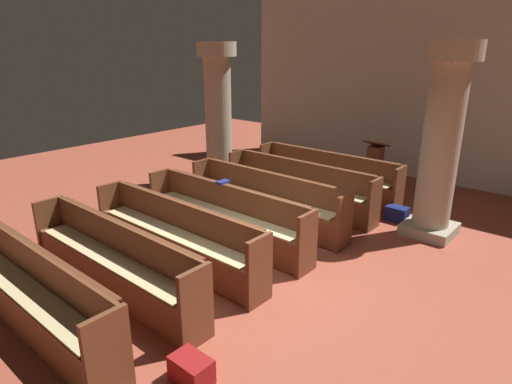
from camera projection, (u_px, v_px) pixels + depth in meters
ground_plane at (259, 274)px, 6.02m from camera, size 19.20×19.20×0.00m
back_wall at (435, 82)px, 9.67m from camera, size 10.00×0.16×4.50m
pew_row_0 at (326, 173)px, 9.06m from camera, size 3.25×0.46×0.90m
pew_row_1 at (298, 184)px, 8.34m from camera, size 3.25×0.46×0.90m
pew_row_2 at (265, 197)px, 7.61m from camera, size 3.25×0.47×0.90m
pew_row_3 at (224, 213)px, 6.89m from camera, size 3.25×0.46×0.90m
pew_row_4 at (175, 233)px, 6.17m from camera, size 3.25×0.46×0.90m
pew_row_5 at (112, 258)px, 5.44m from camera, size 3.25×0.47×0.90m
pew_row_6 at (30, 290)px, 4.72m from camera, size 3.25×0.46×0.90m
pillar_aisle_side at (442, 139)px, 6.81m from camera, size 0.85×0.85×3.10m
pillar_far_side at (218, 112)px, 9.58m from camera, size 0.85×0.85×3.10m
lectern at (374, 168)px, 9.53m from camera, size 0.48×0.45×1.08m
hymn_book at (223, 182)px, 7.02m from camera, size 0.13×0.21×0.04m
kneeler_box_navy at (397, 214)px, 7.83m from camera, size 0.37×0.25×0.27m
kneeler_box_red at (191, 370)px, 4.07m from camera, size 0.40×0.27×0.26m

